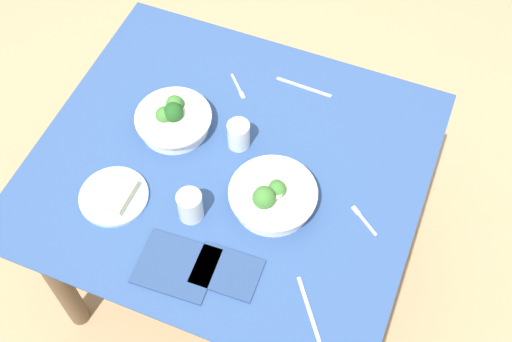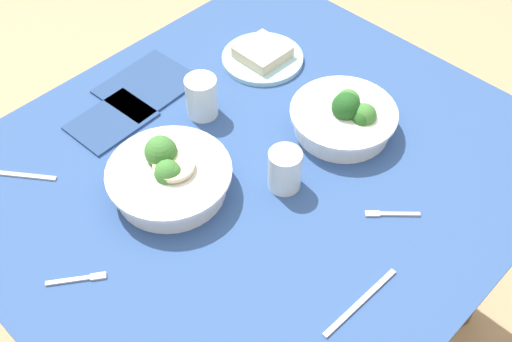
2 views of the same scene
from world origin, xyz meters
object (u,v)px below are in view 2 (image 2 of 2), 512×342
Objects in this scene: napkin_folded_upper at (111,121)px; napkin_folded_lower at (148,85)px; broccoli_bowl_far at (169,177)px; fork_by_near_bowl at (79,279)px; broccoli_bowl_near at (345,118)px; water_glass_side at (284,170)px; fork_by_far_bowl at (390,214)px; table_knife_left at (360,302)px; bread_side_plate at (263,56)px; table_knife_right at (14,174)px; water_glass_center at (202,97)px.

napkin_folded_lower is (0.13, 0.04, 0.00)m from napkin_folded_upper.
fork_by_near_bowl is (-0.25, -0.04, -0.03)m from broccoli_bowl_far.
water_glass_side is (-0.21, -0.01, 0.01)m from broccoli_bowl_near.
fork_by_far_bowl and table_knife_left have the same top height.
fork_by_far_bowl is at bearing -54.55° from broccoli_bowl_far.
table_knife_right is at bearing 170.13° from bread_side_plate.
fork_by_far_bowl is 0.45× the size of table_knife_left.
fork_by_far_bowl is at bearing -83.16° from water_glass_center.
water_glass_center is 0.53× the size of table_knife_right.
fork_by_near_bowl is at bearing 165.17° from water_glass_side.
fork_by_far_bowl is 0.59m from fork_by_near_bowl.
napkin_folded_lower is at bearing -35.86° from fork_by_far_bowl.
bread_side_plate is at bearing -26.34° from napkin_folded_lower.
broccoli_bowl_far is 2.75× the size of water_glass_side.
water_glass_center is at bearing -171.88° from bread_side_plate.
bread_side_plate is 2.34× the size of fork_by_far_bowl.
fork_by_far_bowl is at bearing 24.33° from table_knife_left.
bread_side_plate is 0.63m from table_knife_right.
napkin_folded_upper is (-0.22, 0.59, 0.00)m from fork_by_far_bowl.
napkin_folded_lower is (0.37, 0.02, 0.00)m from table_knife_right.
broccoli_bowl_near reaches higher than water_glass_center.
broccoli_bowl_far is 1.41× the size of napkin_folded_upper.
water_glass_center is (-0.18, 0.26, 0.01)m from broccoli_bowl_near.
napkin_folded_upper reaches higher than table_knife_right.
broccoli_bowl_near is at bearing -63.90° from napkin_folded_lower.
table_knife_left is at bearing -137.03° from broccoli_bowl_near.
napkin_folded_upper is at bearing 166.85° from bread_side_plate.
broccoli_bowl_near reaches higher than fork_by_far_bowl.
napkin_folded_upper is (-0.34, 0.38, -0.03)m from broccoli_bowl_near.
broccoli_bowl_far is at bearing 136.91° from water_glass_side.
water_glass_center is at bearing 78.21° from table_knife_left.
fork_by_near_bowl is 0.31m from table_knife_right.
table_knife_right is at bearing 160.42° from water_glass_center.
table_knife_right is at bearing 131.50° from water_glass_side.
broccoli_bowl_near is 0.25m from fork_by_far_bowl.
water_glass_side reaches higher than table_knife_right.
table_knife_right is 1.03× the size of napkin_folded_upper.
broccoli_bowl_far reaches higher than table_knife_right.
fork_by_near_bowl is 0.50m from table_knife_left.
fork_by_near_bowl is (-0.42, 0.11, -0.04)m from water_glass_side.
broccoli_bowl_far is 1.37× the size of table_knife_right.
napkin_folded_lower is at bearing 14.83° from napkin_folded_upper.
napkin_folded_upper and napkin_folded_lower have the same top height.
table_knife_right is (-0.26, 0.69, 0.00)m from table_knife_left.
table_knife_left is (-0.11, -0.28, -0.04)m from water_glass_side.
water_glass_center is 0.51× the size of table_knife_left.
bread_side_plate is at bearing -13.15° from napkin_folded_upper.
fork_by_far_bowl is at bearing 4.63° from fork_by_near_bowl.
bread_side_plate is at bearing 49.95° from water_glass_side.
fork_by_near_bowl and table_knife_left have the same top height.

